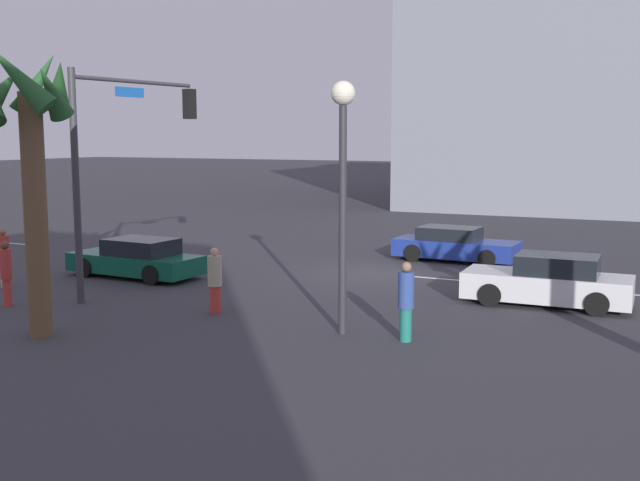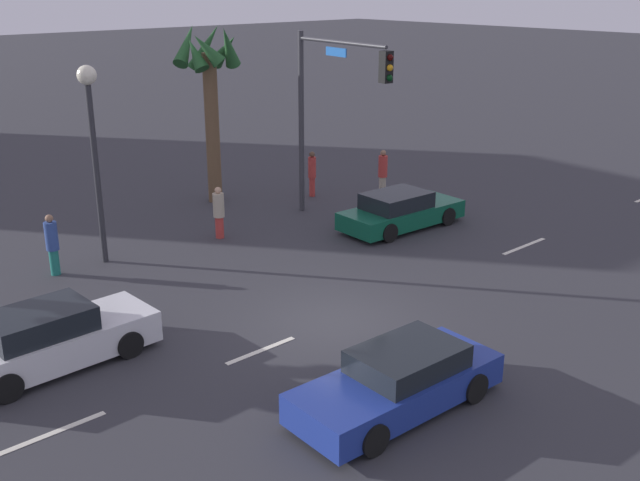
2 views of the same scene
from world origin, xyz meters
The scene contains 17 objects.
ground_plane centered at (0.00, 0.00, 0.00)m, with size 220.00×220.00×0.00m, color #333338.
lane_stripe_2 centered at (-7.44, 0.00, 0.01)m, with size 2.45×0.14×0.01m, color silver.
lane_stripe_3 centered at (-2.28, 0.00, 0.01)m, with size 1.95×0.14×0.01m, color silver.
lane_stripe_4 centered at (8.47, 0.00, 0.01)m, with size 2.28×0.14×0.01m, color silver.
lane_stripe_5 centered at (16.99, 0.00, 0.01)m, with size 1.89×0.14×0.01m, color silver.
car_0 centered at (-1.71, -3.79, 0.60)m, with size 4.62×1.99×1.27m.
car_1 centered at (-6.16, 2.53, 0.66)m, with size 4.52×1.88×1.42m.
car_2 centered at (6.90, 4.00, 0.60)m, with size 4.66×2.07×1.29m.
traffic_signal centered at (5.55, 6.26, 4.39)m, with size 0.85×5.00×6.50m.
streetlamp centered at (-2.26, 7.80, 4.16)m, with size 0.56×0.56×5.90m.
pedestrian_0 centered at (1.63, 7.31, 0.92)m, with size 0.48×0.48×1.75m.
pedestrian_1 centered at (7.29, 9.06, 0.97)m, with size 0.40×0.40×1.81m.
pedestrian_2 centered at (9.40, 7.23, 0.98)m, with size 0.45×0.45×1.85m.
pedestrian_3 centered at (-3.83, 7.79, 0.97)m, with size 0.47×0.47×1.83m.
palm_tree_0 centered at (4.06, 11.13, 4.74)m, with size 2.50×2.67×6.75m.
building_0 centered at (-4.70, -41.37, 10.36)m, with size 18.95×16.47×20.72m, color #B2A38E.
building_2 centered at (-2.65, -28.38, 9.04)m, with size 19.98×14.91×18.07m, color gray.
Camera 1 is at (-9.45, 24.00, 4.65)m, focal length 43.05 mm.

